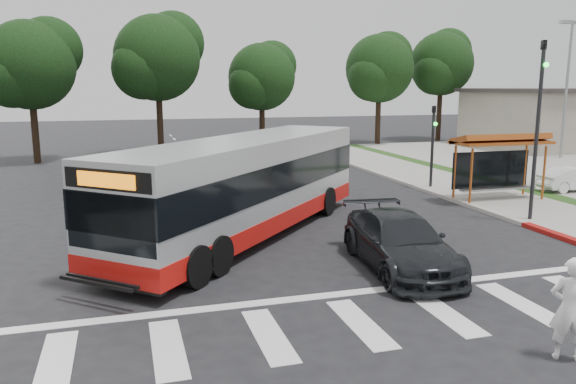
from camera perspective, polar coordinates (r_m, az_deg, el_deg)
name	(u,v)px	position (r m, az deg, el deg)	size (l,w,h in m)	color
ground	(292,256)	(16.67, 0.41, -6.49)	(140.00, 140.00, 0.00)	black
sidewalk_east	(461,188)	(28.42, 17.21, 0.40)	(4.00, 40.00, 0.12)	gray
curb_east	(425,190)	(27.37, 13.71, 0.22)	(0.30, 40.00, 0.15)	#9E9991
commercial_building	(569,120)	(50.91, 26.63, 6.57)	(14.00, 10.00, 4.40)	#A9A08D
building_roof_cap	(572,90)	(50.84, 26.85, 9.21)	(14.60, 10.60, 0.30)	#383330
crosswalk_ladder	(360,323)	(12.27, 7.37, -13.08)	(18.00, 2.60, 0.01)	silver
bus_shelter	(499,147)	(25.65, 20.68, 4.28)	(4.20, 1.60, 2.86)	#A54D1B
traffic_signal_ne_tall	(538,116)	(21.98, 24.09, 7.06)	(0.18, 0.37, 6.50)	black
traffic_signal_ne_short	(433,138)	(27.77, 14.50, 5.34)	(0.18, 0.37, 4.00)	black
lot_light_mid	(568,71)	(42.37, 26.58, 10.98)	(1.90, 0.35, 9.01)	gray
tree_ne_a	(380,67)	(48.01, 9.33, 12.38)	(6.16, 5.74, 9.30)	black
tree_ne_b	(442,63)	(53.13, 15.37, 12.55)	(6.16, 5.74, 10.02)	black
tree_north_a	(158,57)	(41.44, -13.03, 13.26)	(6.60, 6.15, 10.17)	black
tree_north_b	(262,76)	(44.60, -2.62, 11.70)	(5.72, 5.33, 8.43)	black
tree_north_c	(31,64)	(39.68, -24.66, 11.78)	(6.16, 5.74, 9.30)	black
transit_bus	(246,188)	(18.50, -4.29, 0.40)	(2.73, 12.59, 3.25)	#ABADB0
pedestrian	(570,309)	(11.56, 26.74, -10.56)	(0.71, 0.47, 1.95)	white
dark_sedan	(400,242)	(15.67, 11.32, -4.99)	(2.10, 5.16, 1.50)	black
parked_car_1	(575,179)	(29.35, 27.12, 1.19)	(1.19, 3.40, 1.12)	white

